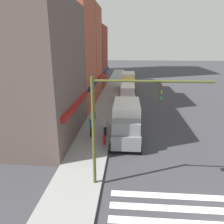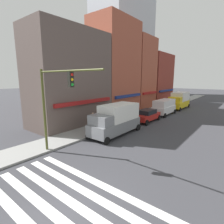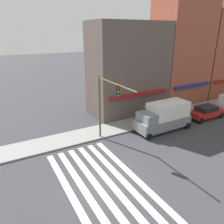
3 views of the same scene
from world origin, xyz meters
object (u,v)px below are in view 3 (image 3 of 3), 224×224
Objects in this scene: pedestrian_white_shirt at (153,115)px; fire_hydrant at (140,122)px; sedan_red at (206,112)px; traffic_signal at (107,100)px; box_truck_grey at (164,116)px; pedestrian_blue_shirt at (144,113)px; pedestrian_orange_vest at (171,105)px.

fire_hydrant is (-1.78, -0.12, -0.46)m from pedestrian_white_shirt.
fire_hydrant is at bearing 169.59° from sedan_red.
sedan_red reaches higher than fire_hydrant.
fire_hydrant is (4.94, 1.46, -3.76)m from traffic_signal.
box_truck_grey is 1.41× the size of sedan_red.
box_truck_grey is at bearing -179.19° from sedan_red.
sedan_red is (13.51, -0.24, -3.53)m from traffic_signal.
pedestrian_blue_shirt is (6.44, 2.73, -3.30)m from traffic_signal.
traffic_signal is at bearing 172.10° from pedestrian_blue_shirt.
sedan_red is at bearing -11.21° from fire_hydrant.
box_truck_grey is 3.51× the size of pedestrian_white_shirt.
traffic_signal is 1.42× the size of sedan_red.
sedan_red is 7.04m from pedestrian_white_shirt.
box_truck_grey reaches higher than fire_hydrant.
pedestrian_blue_shirt is 2.02m from fire_hydrant.
pedestrian_white_shirt is (0.28, -1.15, 0.00)m from pedestrian_blue_shirt.
pedestrian_white_shirt is at bearing -172.44° from pedestrian_orange_vest.
pedestrian_blue_shirt is 1.19m from pedestrian_white_shirt.
box_truck_grey is 6.84m from sedan_red.
pedestrian_blue_shirt is at bearing 94.75° from box_truck_grey.
box_truck_grey is (6.71, -0.24, -2.78)m from traffic_signal.
pedestrian_orange_vest is at bearing 126.98° from sedan_red.
traffic_signal is 11.92m from pedestrian_orange_vest.
box_truck_grey reaches higher than sedan_red.
sedan_red is at bearing -53.67° from pedestrian_blue_shirt.
pedestrian_blue_shirt is (-7.07, 2.97, 0.23)m from sedan_red.
sedan_red is (6.80, 0.00, -0.75)m from box_truck_grey.
box_truck_grey is 3.51× the size of pedestrian_blue_shirt.
pedestrian_white_shirt is (-6.79, 1.82, 0.23)m from sedan_red.
pedestrian_white_shirt and pedestrian_orange_vest have the same top height.
pedestrian_white_shirt is (6.72, 1.58, -3.30)m from traffic_signal.
pedestrian_blue_shirt is at bearing 22.98° from traffic_signal.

